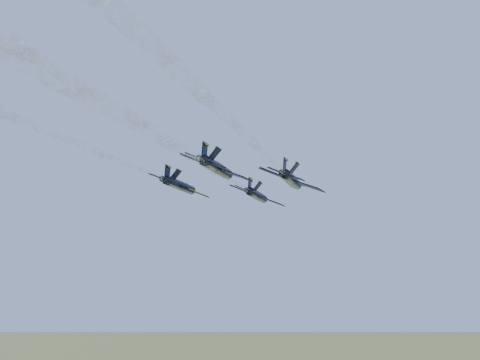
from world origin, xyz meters
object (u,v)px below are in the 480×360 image
(jet_lead, at_px, (258,196))
(jet_right, at_px, (292,180))
(jet_slot, at_px, (217,168))
(jet_left, at_px, (180,186))

(jet_lead, distance_m, jet_right, 17.57)
(jet_lead, xyz_separation_m, jet_slot, (1.67, -27.52, 0.00))
(jet_lead, bearing_deg, jet_right, -57.00)
(jet_right, height_order, jet_slot, same)
(jet_lead, xyz_separation_m, jet_left, (-10.34, -15.39, 0.00))
(jet_slot, bearing_deg, jet_lead, 89.69)
(jet_lead, height_order, jet_right, same)
(jet_left, xyz_separation_m, jet_slot, (12.01, -12.13, 0.00))
(jet_right, distance_m, jet_slot, 16.10)
(jet_lead, bearing_deg, jet_slot, -90.31)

